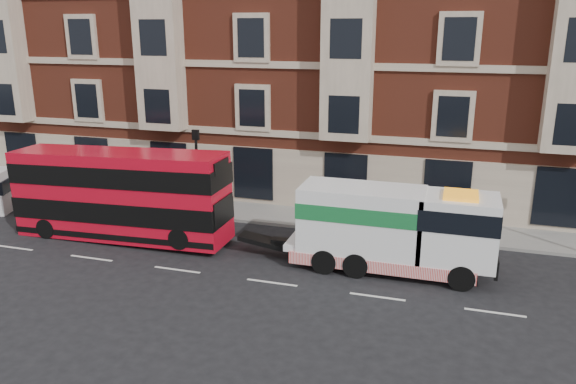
% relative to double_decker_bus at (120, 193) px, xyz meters
% --- Properties ---
extents(ground, '(120.00, 120.00, 0.00)m').
position_rel_double_decker_bus_xyz_m(ground, '(8.00, -2.45, -2.15)').
color(ground, black).
rests_on(ground, ground).
extents(sidewalk, '(90.00, 3.00, 0.15)m').
position_rel_double_decker_bus_xyz_m(sidewalk, '(8.00, 5.05, -2.07)').
color(sidewalk, slate).
rests_on(sidewalk, ground).
extents(victorian_terrace, '(45.00, 12.00, 20.40)m').
position_rel_double_decker_bus_xyz_m(victorian_terrace, '(8.50, 12.55, 7.92)').
color(victorian_terrace, brown).
rests_on(victorian_terrace, ground).
extents(lamp_post_west, '(0.35, 0.15, 4.35)m').
position_rel_double_decker_bus_xyz_m(lamp_post_west, '(2.00, 3.75, 0.53)').
color(lamp_post_west, black).
rests_on(lamp_post_west, sidewalk).
extents(double_decker_bus, '(10.02, 2.30, 4.05)m').
position_rel_double_decker_bus_xyz_m(double_decker_bus, '(0.00, 0.00, 0.00)').
color(double_decker_bus, red).
rests_on(double_decker_bus, ground).
extents(tow_truck, '(8.02, 2.37, 3.34)m').
position_rel_double_decker_bus_xyz_m(tow_truck, '(12.05, -0.00, -0.38)').
color(tow_truck, white).
rests_on(tow_truck, ground).
extents(pedestrian, '(0.68, 0.47, 1.79)m').
position_rel_double_decker_bus_xyz_m(pedestrian, '(-3.88, 4.33, -1.10)').
color(pedestrian, black).
rests_on(pedestrian, sidewalk).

